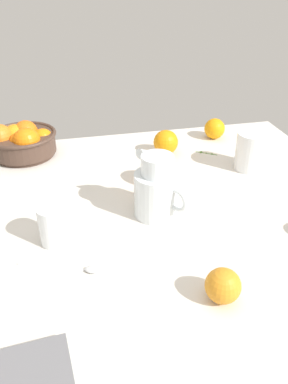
# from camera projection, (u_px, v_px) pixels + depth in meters

# --- Properties ---
(ground_plane) EXTENTS (1.22, 1.10, 0.03)m
(ground_plane) POSITION_uv_depth(u_px,v_px,m) (149.00, 224.00, 1.01)
(ground_plane) COLOR silver
(fruit_bowl) EXTENTS (0.22, 0.22, 0.11)m
(fruit_bowl) POSITION_uv_depth(u_px,v_px,m) (22.00, 141.00, 1.28)
(fruit_bowl) COLOR #473328
(fruit_bowl) RESTS_ON ground_plane
(juice_pitcher) EXTENTS (0.11, 0.14, 0.17)m
(juice_pitcher) POSITION_uv_depth(u_px,v_px,m) (157.00, 193.00, 0.99)
(juice_pitcher) COLOR white
(juice_pitcher) RESTS_ON ground_plane
(juice_glass) EXTENTS (0.07, 0.07, 0.09)m
(juice_glass) POSITION_uv_depth(u_px,v_px,m) (54.00, 227.00, 0.90)
(juice_glass) COLOR white
(juice_glass) RESTS_ON ground_plane
(second_glass) EXTENTS (0.09, 0.09, 0.12)m
(second_glass) POSITION_uv_depth(u_px,v_px,m) (251.00, 153.00, 1.20)
(second_glass) COLOR white
(second_glass) RESTS_ON ground_plane
(loose_orange_0) EXTENTS (0.07, 0.07, 0.07)m
(loose_orange_0) POSITION_uv_depth(u_px,v_px,m) (215.00, 129.00, 1.41)
(loose_orange_0) COLOR orange
(loose_orange_0) RESTS_ON ground_plane
(loose_orange_2) EXTENTS (0.07, 0.07, 0.07)m
(loose_orange_2) POSITION_uv_depth(u_px,v_px,m) (223.00, 286.00, 0.75)
(loose_orange_2) COLOR orange
(loose_orange_2) RESTS_ON ground_plane
(loose_orange_3) EXTENTS (0.08, 0.08, 0.08)m
(loose_orange_3) POSITION_uv_depth(u_px,v_px,m) (166.00, 142.00, 1.30)
(loose_orange_3) COLOR orange
(loose_orange_3) RESTS_ON ground_plane
(loose_orange_4) EXTENTS (0.09, 0.09, 0.09)m
(loose_orange_4) POSITION_uv_depth(u_px,v_px,m) (158.00, 170.00, 1.13)
(loose_orange_4) COLOR orange
(loose_orange_4) RESTS_ON ground_plane
(spoon) EXTENTS (0.17, 0.08, 0.01)m
(spoon) POSITION_uv_depth(u_px,v_px,m) (71.00, 268.00, 0.84)
(spoon) COLOR silver
(spoon) RESTS_ON ground_plane
(herb_sprig_0) EXTENTS (0.06, 0.04, 0.01)m
(herb_sprig_0) POSITION_uv_depth(u_px,v_px,m) (205.00, 152.00, 1.32)
(herb_sprig_0) COLOR #537F37
(herb_sprig_0) RESTS_ON ground_plane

